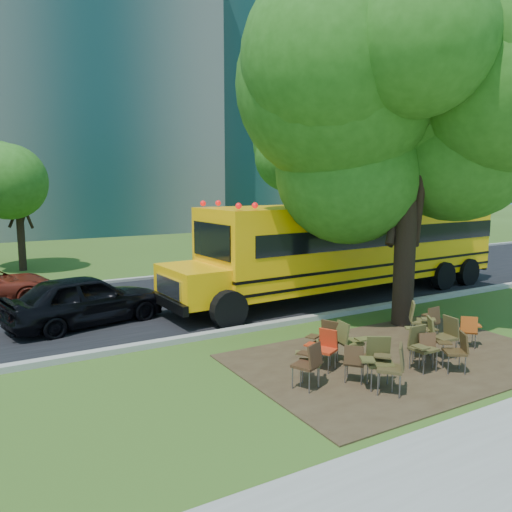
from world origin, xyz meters
TOP-DOWN VIEW (x-y plane):
  - ground at (0.00, 0.00)m, footprint 160.00×160.00m
  - dirt_patch at (1.00, -0.50)m, footprint 7.00×4.50m
  - asphalt_road at (0.00, 7.00)m, footprint 80.00×8.00m
  - kerb_near at (0.00, 3.00)m, footprint 80.00×0.25m
  - kerb_far at (0.00, 11.10)m, footprint 80.00×0.25m
  - building_right at (24.00, 38.00)m, footprint 30.00×16.00m
  - bg_tree_2 at (-5.00, 16.00)m, footprint 4.80×4.80m
  - bg_tree_3 at (8.00, 14.00)m, footprint 5.60×5.60m
  - bg_tree_4 at (16.00, 13.00)m, footprint 5.00×5.00m
  - main_tree at (3.07, 1.39)m, footprint 7.20×7.20m
  - school_bus at (4.54, 5.03)m, footprint 12.83×3.49m
  - chair_0 at (-1.66, -0.84)m, footprint 0.63×0.72m
  - chair_1 at (-0.73, -1.05)m, footprint 0.67×0.53m
  - chair_2 at (-0.46, -1.77)m, footprint 0.65×0.82m
  - chair_3 at (-0.51, -1.43)m, footprint 0.82×0.65m
  - chair_4 at (1.10, -1.13)m, footprint 0.62×0.49m
  - chair_5 at (0.86, -1.22)m, footprint 0.61×0.55m
  - chair_6 at (1.92, -0.95)m, footprint 0.55×0.66m
  - chair_7 at (2.92, -0.80)m, footprint 0.69×0.54m
  - chair_8 at (-1.47, -0.67)m, footprint 0.57×0.72m
  - chair_9 at (-0.81, -0.19)m, footprint 0.69×0.58m
  - chair_10 at (-0.20, -0.23)m, footprint 0.56×0.68m
  - chair_11 at (1.53, -0.71)m, footprint 0.63×0.79m
  - chair_12 at (2.32, 0.18)m, footprint 0.66×0.84m
  - chair_13 at (2.59, 0.04)m, footprint 0.58×0.55m
  - chair_14 at (-0.49, 0.14)m, footprint 0.72×0.61m
  - chair_15 at (1.43, -1.65)m, footprint 0.57×0.72m
  - black_car at (-4.36, 5.66)m, footprint 4.43×2.53m

SIDE VIEW (x-z plane):
  - ground at x=0.00m, z-range 0.00..0.00m
  - dirt_patch at x=1.00m, z-range 0.00..0.03m
  - asphalt_road at x=0.00m, z-range 0.00..0.04m
  - kerb_near at x=0.00m, z-range 0.00..0.14m
  - kerb_far at x=0.00m, z-range 0.00..0.14m
  - chair_4 at x=1.10m, z-range 0.09..0.87m
  - chair_1 at x=-0.73m, z-range 0.09..0.88m
  - chair_7 at x=2.92m, z-range 0.09..0.89m
  - chair_8 at x=-1.47m, z-range 0.10..0.95m
  - chair_15 at x=1.43m, z-range 0.10..0.95m
  - chair_9 at x=-0.81m, z-range 0.10..0.96m
  - chair_13 at x=2.59m, z-range 0.10..0.98m
  - chair_14 at x=-0.49m, z-range 0.11..1.01m
  - chair_0 at x=-1.66m, z-range 0.11..1.03m
  - chair_11 at x=1.53m, z-range 0.11..1.04m
  - chair_5 at x=0.86m, z-range 0.11..1.05m
  - chair_6 at x=1.92m, z-range 0.11..1.05m
  - chair_10 at x=-0.20m, z-range 0.11..1.06m
  - chair_2 at x=-0.46m, z-range 0.11..1.07m
  - chair_3 at x=-0.51m, z-range 0.11..1.09m
  - chair_12 at x=2.32m, z-range 0.11..1.09m
  - black_car at x=-4.36m, z-range 0.00..1.42m
  - school_bus at x=4.54m, z-range 0.24..3.35m
  - bg_tree_2 at x=-5.00m, z-range 0.90..7.52m
  - bg_tree_4 at x=16.00m, z-range 0.92..7.77m
  - bg_tree_3 at x=8.00m, z-range 1.11..8.95m
  - main_tree at x=3.07m, z-range 0.80..9.63m
  - building_right at x=24.00m, z-range 0.00..25.00m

